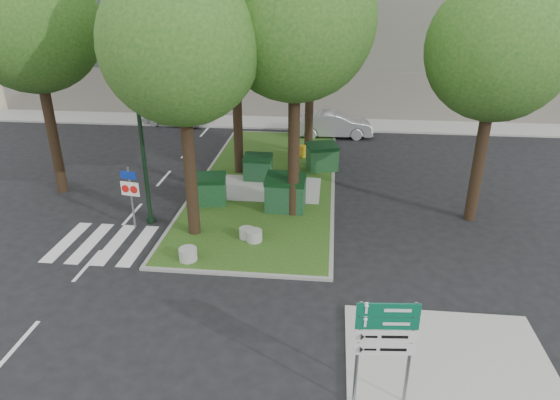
# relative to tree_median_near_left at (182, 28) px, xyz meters

# --- Properties ---
(ground) EXTENTS (120.00, 120.00, 0.00)m
(ground) POSITION_rel_tree_median_near_left_xyz_m (1.41, -2.56, -7.32)
(ground) COLOR black
(ground) RESTS_ON ground
(median_island) EXTENTS (6.00, 16.00, 0.12)m
(median_island) POSITION_rel_tree_median_near_left_xyz_m (1.91, 5.44, -7.26)
(median_island) COLOR #1D4012
(median_island) RESTS_ON ground
(median_kerb) EXTENTS (6.30, 16.30, 0.10)m
(median_kerb) POSITION_rel_tree_median_near_left_xyz_m (1.91, 5.44, -7.27)
(median_kerb) COLOR gray
(median_kerb) RESTS_ON ground
(sidewalk_corner) EXTENTS (5.00, 4.00, 0.12)m
(sidewalk_corner) POSITION_rel_tree_median_near_left_xyz_m (7.91, -6.06, -7.26)
(sidewalk_corner) COLOR #999993
(sidewalk_corner) RESTS_ON ground
(building_sidewalk) EXTENTS (42.00, 3.00, 0.12)m
(building_sidewalk) POSITION_rel_tree_median_near_left_xyz_m (1.41, 15.94, -7.26)
(building_sidewalk) COLOR #999993
(building_sidewalk) RESTS_ON ground
(zebra_crossing) EXTENTS (5.00, 3.00, 0.01)m
(zebra_crossing) POSITION_rel_tree_median_near_left_xyz_m (-2.34, -1.06, -7.31)
(zebra_crossing) COLOR silver
(zebra_crossing) RESTS_ON ground
(tree_median_near_left) EXTENTS (5.20, 5.20, 10.53)m
(tree_median_near_left) POSITION_rel_tree_median_near_left_xyz_m (0.00, 0.00, 0.00)
(tree_median_near_left) COLOR black
(tree_median_near_left) RESTS_ON ground
(tree_median_near_right) EXTENTS (5.60, 5.60, 11.46)m
(tree_median_near_right) POSITION_rel_tree_median_near_left_xyz_m (3.50, 2.00, 0.67)
(tree_median_near_right) COLOR black
(tree_median_near_right) RESTS_ON ground
(tree_median_mid) EXTENTS (4.80, 4.80, 9.99)m
(tree_median_mid) POSITION_rel_tree_median_near_left_xyz_m (0.50, 6.50, -0.34)
(tree_median_mid) COLOR black
(tree_median_mid) RESTS_ON ground
(tree_street_left) EXTENTS (5.40, 5.40, 11.00)m
(tree_street_left) POSITION_rel_tree_median_near_left_xyz_m (-7.00, 3.50, 0.33)
(tree_street_left) COLOR black
(tree_street_left) RESTS_ON ground
(tree_street_right) EXTENTS (5.00, 5.00, 10.06)m
(tree_street_right) POSITION_rel_tree_median_near_left_xyz_m (10.50, 2.50, -0.33)
(tree_street_right) COLOR black
(tree_street_right) RESTS_ON ground
(dumpster_a) EXTENTS (1.50, 1.15, 1.28)m
(dumpster_a) POSITION_rel_tree_median_near_left_xyz_m (-0.13, 2.60, -6.58)
(dumpster_a) COLOR #103B1A
(dumpster_a) RESTS_ON median_island
(dumpster_b) EXTENTS (1.33, 0.96, 1.21)m
(dumpster_b) POSITION_rel_tree_median_near_left_xyz_m (1.47, 5.54, -6.62)
(dumpster_b) COLOR #10391C
(dumpster_b) RESTS_ON median_island
(dumpster_c) EXTENTS (1.65, 1.20, 1.49)m
(dumpster_c) POSITION_rel_tree_median_near_left_xyz_m (3.07, 2.31, -6.48)
(dumpster_c) COLOR #11391D
(dumpster_c) RESTS_ON median_island
(dumpster_d) EXTENTS (1.70, 1.42, 1.36)m
(dumpster_d) POSITION_rel_tree_median_near_left_xyz_m (4.41, 7.16, -6.55)
(dumpster_d) COLOR #133E1A
(dumpster_d) RESTS_ON median_island
(bollard_left) EXTENTS (0.60, 0.60, 0.43)m
(bollard_left) POSITION_rel_tree_median_near_left_xyz_m (0.22, -2.04, -6.98)
(bollard_left) COLOR #9B9A96
(bollard_left) RESTS_ON median_island
(bollard_right) EXTENTS (0.53, 0.53, 0.38)m
(bollard_right) POSITION_rel_tree_median_near_left_xyz_m (1.91, -0.29, -7.01)
(bollard_right) COLOR gray
(bollard_right) RESTS_ON median_island
(bollard_mid) EXTENTS (0.57, 0.57, 0.41)m
(bollard_mid) POSITION_rel_tree_median_near_left_xyz_m (2.22, -0.49, -6.99)
(bollard_mid) COLOR gray
(bollard_mid) RESTS_ON median_island
(litter_bin) EXTENTS (0.36, 0.36, 0.63)m
(litter_bin) POSITION_rel_tree_median_near_left_xyz_m (3.34, 8.98, -6.88)
(litter_bin) COLOR gold
(litter_bin) RESTS_ON median_island
(street_lamp) EXTENTS (0.49, 0.49, 6.09)m
(street_lamp) POSITION_rel_tree_median_near_left_xyz_m (-2.09, 0.82, -3.49)
(street_lamp) COLOR black
(street_lamp) RESTS_ON ground
(traffic_sign_pole) EXTENTS (0.73, 0.17, 2.46)m
(traffic_sign_pole) POSITION_rel_tree_median_near_left_xyz_m (-2.52, 0.28, -5.74)
(traffic_sign_pole) COLOR slate
(traffic_sign_pole) RESTS_ON ground
(directional_sign) EXTENTS (1.31, 0.18, 2.62)m
(directional_sign) POSITION_rel_tree_median_near_left_xyz_m (6.11, -7.56, -5.45)
(directional_sign) COLOR slate
(directional_sign) RESTS_ON sidewalk_corner
(car_white) EXTENTS (4.48, 2.25, 1.46)m
(car_white) POSITION_rel_tree_median_near_left_xyz_m (-5.41, 14.98, -6.59)
(car_white) COLOR silver
(car_white) RESTS_ON ground
(car_silver) EXTENTS (4.74, 2.01, 1.52)m
(car_silver) POSITION_rel_tree_median_near_left_xyz_m (4.91, 13.26, -6.56)
(car_silver) COLOR #9EA0A6
(car_silver) RESTS_ON ground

